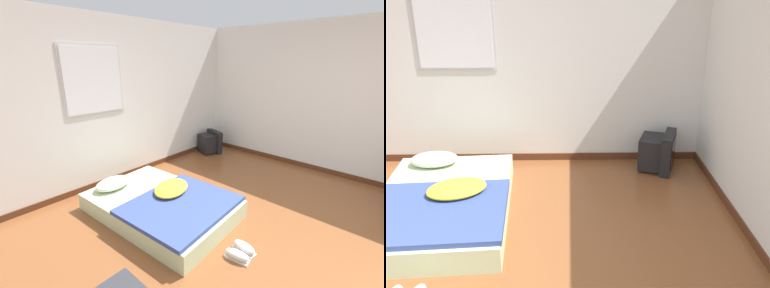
{
  "view_description": "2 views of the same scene",
  "coord_description": "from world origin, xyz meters",
  "views": [
    {
      "loc": [
        -2.13,
        -0.71,
        1.95
      ],
      "look_at": [
        0.88,
        2.05,
        0.61
      ],
      "focal_mm": 24.0,
      "sensor_mm": 36.0,
      "label": 1
    },
    {
      "loc": [
        1.04,
        -2.09,
        2.28
      ],
      "look_at": [
        1.13,
        2.05,
        0.58
      ],
      "focal_mm": 40.0,
      "sensor_mm": 36.0,
      "label": 2
    }
  ],
  "objects": [
    {
      "name": "sneaker_pair",
      "position": [
        -0.17,
        0.4,
        0.05
      ],
      "size": [
        0.29,
        0.28,
        0.1
      ],
      "color": "silver",
      "rests_on": "ground_plane"
    },
    {
      "name": "crt_tv",
      "position": [
        2.11,
        2.63,
        0.23
      ],
      "size": [
        0.51,
        0.54,
        0.48
      ],
      "color": "black",
      "rests_on": "ground_plane"
    },
    {
      "name": "ground_plane",
      "position": [
        0.0,
        0.0,
        0.0
      ],
      "size": [
        20.0,
        20.0,
        0.0
      ],
      "primitive_type": "plane",
      "color": "brown"
    },
    {
      "name": "mattress_bed",
      "position": [
        -0.21,
        1.59,
        0.15
      ],
      "size": [
        1.4,
        1.95,
        0.38
      ],
      "color": "beige",
      "rests_on": "ground_plane"
    },
    {
      "name": "wall_back",
      "position": [
        -0.0,
        2.97,
        1.29
      ],
      "size": [
        7.73,
        0.08,
        2.6
      ],
      "color": "white",
      "rests_on": "ground_plane"
    },
    {
      "name": "wall_right",
      "position": [
        2.7,
        0.0,
        1.29
      ],
      "size": [
        0.08,
        8.29,
        2.6
      ],
      "color": "white",
      "rests_on": "ground_plane"
    }
  ]
}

